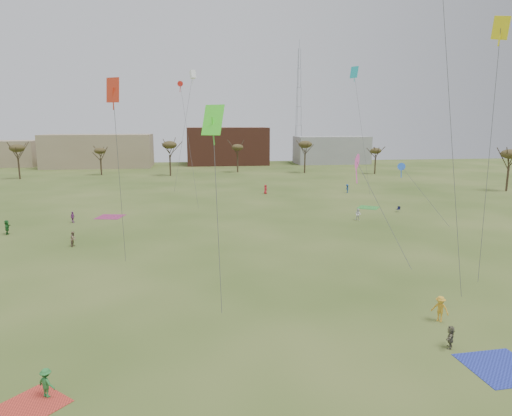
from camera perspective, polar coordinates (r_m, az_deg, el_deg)
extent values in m
plane|color=#324C17|center=(32.46, 2.93, -13.58)|extent=(260.00, 260.00, 0.00)
imported|color=#297D35|center=(25.85, -25.13, -19.53)|extent=(1.13, 1.00, 1.52)
imported|color=#8B6D59|center=(53.29, -22.22, -3.66)|extent=(0.79, 0.93, 1.68)
imported|color=#656148|center=(30.36, 23.52, -14.83)|extent=(1.10, 1.32, 1.42)
imported|color=gold|center=(33.73, 22.39, -11.78)|extent=(1.28, 1.32, 1.81)
imported|color=#913C91|center=(65.98, -22.32, -1.08)|extent=(0.63, 0.96, 1.53)
imported|color=white|center=(64.11, 12.87, -0.81)|extent=(1.00, 0.93, 1.65)
imported|color=#216427|center=(62.54, -29.13, -2.14)|extent=(0.83, 1.71, 1.77)
imported|color=red|center=(86.07, 1.21, 2.40)|extent=(0.96, 1.01, 1.74)
imported|color=navy|center=(89.08, 11.53, 2.45)|extent=(0.66, 1.11, 1.68)
cube|color=red|center=(25.89, -26.63, -21.56)|extent=(3.87, 3.87, 0.03)
cube|color=#2736A9|center=(29.69, 28.74, -17.41)|extent=(3.86, 3.86, 0.03)
cube|color=#992F61|center=(68.23, -18.07, -1.08)|extent=(4.22, 4.22, 0.03)
cube|color=green|center=(74.22, 14.12, 0.05)|extent=(4.33, 4.33, 0.03)
cube|color=#131434|center=(71.73, 17.61, -0.16)|extent=(0.66, 0.66, 0.04)
cube|color=#131434|center=(71.86, 17.74, 0.04)|extent=(0.33, 0.51, 0.44)
cone|color=red|center=(71.40, -9.63, 15.34)|extent=(0.86, 0.06, 0.86)
cube|color=red|center=(71.36, -9.62, 14.90)|extent=(0.08, 0.08, 1.41)
cylinder|color=#4C4C51|center=(68.78, -8.50, 7.89)|extent=(2.32, 4.91, 18.37)
cube|color=silver|center=(84.74, -8.06, 16.50)|extent=(0.82, 0.82, 1.41)
cube|color=silver|center=(84.66, -8.04, 15.95)|extent=(0.08, 0.08, 2.12)
cylinder|color=#4C4C51|center=(83.35, -9.24, 9.30)|extent=(3.97, 2.04, 21.12)
cylinder|color=#4C4C51|center=(34.14, 23.53, 9.94)|extent=(3.08, 1.44, 25.01)
cube|color=#44E628|center=(29.60, -5.51, 11.10)|extent=(1.04, 1.04, 2.04)
cube|color=#44E628|center=(29.61, -5.49, 9.72)|extent=(0.08, 0.08, 1.84)
cylinder|color=#4C4C51|center=(29.51, -4.93, -1.28)|extent=(0.36, 1.53, 12.67)
cone|color=#FF50BD|center=(42.42, 12.69, 5.83)|extent=(1.42, 0.10, 1.42)
cube|color=#FF50BD|center=(42.50, 12.64, 4.62)|extent=(0.08, 0.08, 2.32)
cylinder|color=#4C4C51|center=(41.53, 15.90, -0.71)|extent=(3.65, 4.77, 9.04)
cube|color=teal|center=(85.38, 12.39, 16.54)|extent=(1.07, 1.07, 2.11)
cube|color=teal|center=(85.31, 12.37, 16.05)|extent=(0.08, 0.08, 1.89)
cylinder|color=#4C4C51|center=(82.73, 13.35, 9.25)|extent=(1.90, 5.42, 21.45)
cube|color=red|center=(40.26, -17.78, 14.12)|extent=(1.04, 1.04, 2.04)
cube|color=red|center=(40.22, -17.72, 13.11)|extent=(0.08, 0.08, 1.83)
cylinder|color=#4C4C51|center=(41.00, -16.98, 3.45)|extent=(0.12, 1.13, 15.18)
cone|color=blue|center=(61.94, 18.03, 5.04)|extent=(1.01, 0.07, 1.01)
cube|color=blue|center=(62.00, 18.00, 4.45)|extent=(0.08, 0.08, 1.65)
cylinder|color=#4C4C51|center=(60.62, 20.67, 1.48)|extent=(3.88, 5.92, 6.89)
cube|color=yellow|center=(39.60, 28.71, 19.48)|extent=(0.84, 0.84, 1.64)
cube|color=yellow|center=(39.50, 28.63, 18.66)|extent=(0.08, 0.08, 1.48)
cylinder|color=#4C4C51|center=(38.81, 27.52, 5.40)|extent=(0.28, 0.59, 19.33)
cylinder|color=#3A2B1E|center=(123.10, -27.94, 4.46)|extent=(0.40, 0.40, 5.10)
ellipsoid|color=#473D1E|center=(122.77, -28.14, 6.74)|extent=(3.57, 3.57, 1.87)
cylinder|color=#3A2B1E|center=(124.00, -19.13, 4.97)|extent=(0.40, 0.40, 4.32)
ellipsoid|color=#473D1E|center=(123.69, -19.24, 6.89)|extent=(3.02, 3.02, 1.58)
cylinder|color=#3A2B1E|center=(117.71, -10.87, 5.36)|extent=(0.40, 0.40, 5.40)
ellipsoid|color=#473D1E|center=(117.36, -10.96, 7.89)|extent=(3.78, 3.78, 1.98)
cylinder|color=#3A2B1E|center=(124.09, -2.35, 5.64)|extent=(0.40, 0.40, 4.68)
ellipsoid|color=#473D1E|center=(123.77, -2.37, 7.73)|extent=(3.28, 3.28, 1.72)
cylinder|color=#3A2B1E|center=(123.14, 6.23, 5.69)|extent=(0.40, 0.40, 5.28)
ellipsoid|color=#473D1E|center=(122.80, 6.28, 8.06)|extent=(3.70, 3.70, 1.94)
cylinder|color=#3A2B1E|center=(124.09, 14.92, 5.18)|extent=(0.40, 0.40, 4.20)
ellipsoid|color=#473D1E|center=(123.78, 15.01, 7.05)|extent=(2.94, 2.94, 1.54)
cylinder|color=#3A2B1E|center=(102.36, 29.37, 3.28)|extent=(0.40, 0.40, 5.04)
ellipsoid|color=#473D1E|center=(101.96, 29.62, 6.00)|extent=(3.53, 3.53, 1.85)
cube|color=#937F60|center=(147.27, -19.38, 6.89)|extent=(32.00, 14.00, 10.00)
cube|color=brown|center=(149.61, -3.70, 7.90)|extent=(26.00, 16.00, 12.00)
cube|color=gray|center=(154.21, 9.56, 7.30)|extent=(24.00, 12.00, 9.00)
cube|color=#937F60|center=(162.59, -29.33, 6.08)|extent=(20.00, 12.00, 8.00)
cylinder|color=#9EA3A8|center=(158.41, 5.73, 12.73)|extent=(0.16, 0.16, 38.00)
cylinder|color=#9EA3A8|center=(158.86, 5.18, 12.74)|extent=(0.16, 0.16, 38.00)
cylinder|color=#9EA3A8|center=(157.35, 5.31, 12.75)|extent=(0.16, 0.16, 38.00)
cylinder|color=#9EA3A8|center=(160.25, 5.55, 20.08)|extent=(0.10, 0.10, 3.00)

